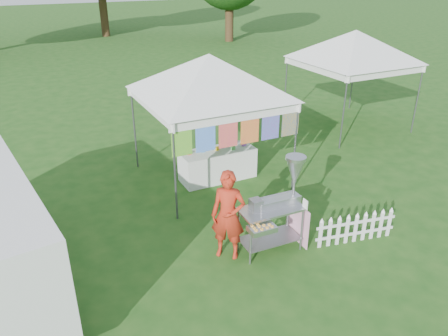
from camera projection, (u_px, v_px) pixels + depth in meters
ground at (292, 254)px, 7.89m from camera, size 120.00×120.00×0.00m
canopy_main at (209, 54)px, 9.45m from camera, size 4.24×4.24×3.45m
canopy_right at (357, 30)px, 12.90m from camera, size 4.24×4.24×3.45m
donut_cart at (281, 198)px, 7.65m from camera, size 1.29×0.84×1.76m
vendor at (228, 215)px, 7.53m from camera, size 0.71×0.69×1.65m
picket_fence at (356, 229)px, 8.13m from camera, size 1.59×0.33×0.56m
display_table at (218, 164)px, 10.53m from camera, size 1.80×0.70×0.74m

